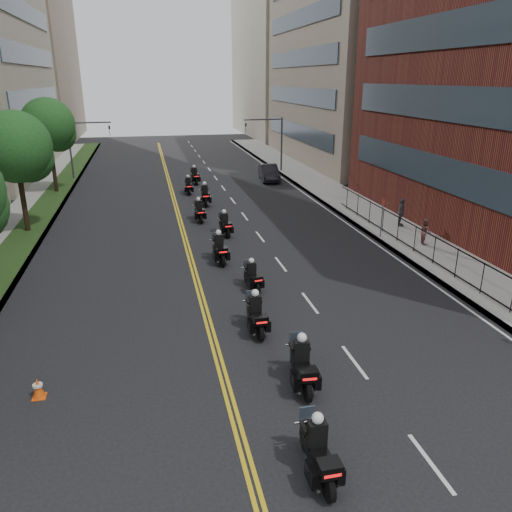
{
  "coord_description": "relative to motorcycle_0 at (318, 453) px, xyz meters",
  "views": [
    {
      "loc": [
        -3.45,
        -9.16,
        9.44
      ],
      "look_at": [
        1.28,
        12.43,
        1.51
      ],
      "focal_mm": 35.0,
      "sensor_mm": 36.0,
      "label": 1
    }
  ],
  "objects": [
    {
      "name": "iron_fence",
      "position": [
        10.82,
        11.77,
        0.2
      ],
      "size": [
        0.05,
        28.0,
        1.5
      ],
      "color": "black",
      "rests_on": "sidewalk_right"
    },
    {
      "name": "traffic_signal_left",
      "position": [
        -9.72,
        41.77,
        3.0
      ],
      "size": [
        4.09,
        0.2,
        5.6
      ],
      "color": "#3F3F44",
      "rests_on": "ground"
    },
    {
      "name": "motorcycle_4",
      "position": [
        -0.12,
        15.82,
        0.0
      ],
      "size": [
        0.61,
        2.42,
        1.78
      ],
      "rotation": [
        0.0,
        0.0,
        0.06
      ],
      "color": "black",
      "rests_on": "ground"
    },
    {
      "name": "pedestrian_c",
      "position": [
        12.54,
        19.69,
        0.37
      ],
      "size": [
        0.75,
        1.17,
        1.85
      ],
      "primitive_type": "imported",
      "rotation": [
        0.0,
        0.0,
        1.27
      ],
      "color": "#45444D",
      "rests_on": "sidewalk_right"
    },
    {
      "name": "parked_sedan",
      "position": [
        7.89,
        37.32,
        0.06
      ],
      "size": [
        2.05,
        4.74,
        1.52
      ],
      "primitive_type": "imported",
      "rotation": [
        0.0,
        0.0,
        -0.1
      ],
      "color": "black",
      "rests_on": "ground"
    },
    {
      "name": "traffic_cone",
      "position": [
        -7.44,
        4.97,
        -0.37
      ],
      "size": [
        0.41,
        0.41,
        0.68
      ],
      "color": "#F3500C",
      "rests_on": "ground"
    },
    {
      "name": "motorcycle_8",
      "position": [
        -0.26,
        33.08,
        -0.06
      ],
      "size": [
        0.5,
        2.21,
        1.63
      ],
      "rotation": [
        0.0,
        0.0,
        -0.0
      ],
      "color": "black",
      "rests_on": "ground"
    },
    {
      "name": "ground",
      "position": [
        -0.18,
        -0.23,
        -0.7
      ],
      "size": [
        160.0,
        160.0,
        0.0
      ],
      "primitive_type": "plane",
      "color": "black",
      "rests_on": "ground"
    },
    {
      "name": "motorcycle_5",
      "position": [
        0.93,
        20.61,
        -0.05
      ],
      "size": [
        0.61,
        2.23,
        1.65
      ],
      "rotation": [
        0.0,
        0.0,
        0.09
      ],
      "color": "black",
      "rests_on": "ground"
    },
    {
      "name": "motorcycle_6",
      "position": [
        -0.3,
        24.24,
        -0.04
      ],
      "size": [
        0.55,
        2.28,
        1.68
      ],
      "rotation": [
        0.0,
        0.0,
        0.05
      ],
      "color": "black",
      "rests_on": "ground"
    },
    {
      "name": "motorcycle_2",
      "position": [
        0.12,
        7.71,
        -0.01
      ],
      "size": [
        0.54,
        2.36,
        1.74
      ],
      "rotation": [
        0.0,
        0.0,
        0.01
      ],
      "color": "black",
      "rests_on": "ground"
    },
    {
      "name": "sidewalk_left",
      "position": [
        -12.18,
        24.77,
        -0.63
      ],
      "size": [
        4.0,
        90.0,
        0.15
      ],
      "primitive_type": "cube",
      "color": "gray",
      "rests_on": "ground"
    },
    {
      "name": "sidewalk_right",
      "position": [
        11.82,
        24.77,
        -0.63
      ],
      "size": [
        4.0,
        90.0,
        0.15
      ],
      "primitive_type": "cube",
      "color": "gray",
      "rests_on": "ground"
    },
    {
      "name": "motorcycle_9",
      "position": [
        0.7,
        37.24,
        -0.0
      ],
      "size": [
        0.67,
        2.4,
        1.77
      ],
      "rotation": [
        0.0,
        0.0,
        0.1
      ],
      "color": "black",
      "rests_on": "ground"
    },
    {
      "name": "traffic_signal_right",
      "position": [
        9.36,
        41.77,
        3.0
      ],
      "size": [
        4.09,
        0.2,
        5.6
      ],
      "color": "#3F3F44",
      "rests_on": "ground"
    },
    {
      "name": "building_right_far",
      "position": [
        21.32,
        77.77,
        12.3
      ],
      "size": [
        15.0,
        28.0,
        26.0
      ],
      "primitive_type": "cube",
      "color": "#B0AA8E",
      "rests_on": "ground"
    },
    {
      "name": "motorcycle_3",
      "position": [
        0.84,
        11.82,
        -0.1
      ],
      "size": [
        0.62,
        2.06,
        1.52
      ],
      "rotation": [
        0.0,
        0.0,
        0.13
      ],
      "color": "black",
      "rests_on": "ground"
    },
    {
      "name": "pedestrian_b",
      "position": [
        12.13,
        15.9,
        0.22
      ],
      "size": [
        0.74,
        0.86,
        1.54
      ],
      "primitive_type": "imported",
      "rotation": [
        0.0,
        0.0,
        1.34
      ],
      "color": "brown",
      "rests_on": "sidewalk_right"
    },
    {
      "name": "motorcycle_0",
      "position": [
        0.0,
        0.0,
        0.0
      ],
      "size": [
        0.55,
        2.4,
        1.77
      ],
      "rotation": [
        0.0,
        0.0,
        0.01
      ],
      "color": "black",
      "rests_on": "ground"
    },
    {
      "name": "grass_strip",
      "position": [
        -11.38,
        24.77,
        -0.53
      ],
      "size": [
        2.0,
        90.0,
        0.04
      ],
      "primitive_type": "cube",
      "color": "#1C3C15",
      "rests_on": "sidewalk_left"
    },
    {
      "name": "building_left_far",
      "position": [
        -22.18,
        77.77,
        12.3
      ],
      "size": [
        16.0,
        28.0,
        26.0
      ],
      "primitive_type": "cube",
      "color": "gray",
      "rests_on": "ground"
    },
    {
      "name": "motorcycle_1",
      "position": [
        0.77,
        3.79,
        0.03
      ],
      "size": [
        0.65,
        2.5,
        1.85
      ],
      "rotation": [
        0.0,
        0.0,
        -0.08
      ],
      "color": "black",
      "rests_on": "ground"
    },
    {
      "name": "motorcycle_7",
      "position": [
        0.65,
        28.78,
        0.03
      ],
      "size": [
        0.58,
        2.49,
        1.84
      ],
      "rotation": [
        0.0,
        0.0,
        -0.03
      ],
      "color": "black",
      "rests_on": "ground"
    },
    {
      "name": "building_right_tan",
      "position": [
        21.3,
        47.77,
        14.3
      ],
      "size": [
        15.11,
        28.0,
        30.0
      ],
      "color": "gray",
      "rests_on": "ground"
    }
  ]
}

